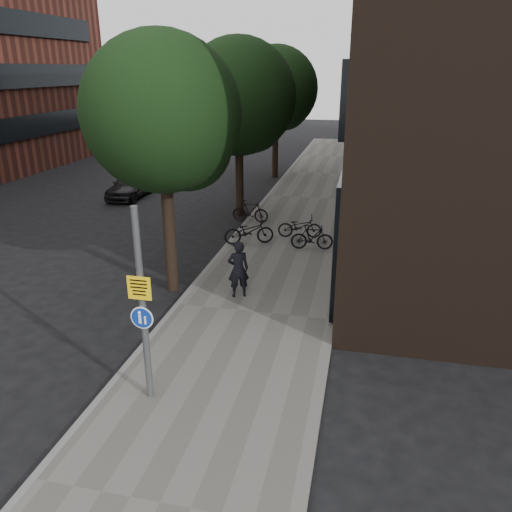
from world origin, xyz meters
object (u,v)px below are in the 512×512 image
(parked_bike_facade_near, at_px, (300,226))
(pedestrian, at_px, (238,269))
(parked_car_near, at_px, (131,185))
(signpost, at_px, (143,307))

(parked_bike_facade_near, bearing_deg, pedestrian, 161.96)
(parked_bike_facade_near, relative_size, parked_car_near, 0.45)
(pedestrian, distance_m, parked_bike_facade_near, 5.95)
(pedestrian, distance_m, parked_car_near, 14.01)
(parked_car_near, bearing_deg, parked_bike_facade_near, -29.03)
(pedestrian, relative_size, parked_bike_facade_near, 1.00)
(signpost, bearing_deg, parked_bike_facade_near, 81.30)
(parked_bike_facade_near, distance_m, parked_car_near, 10.99)
(parked_bike_facade_near, height_order, parked_car_near, parked_car_near)
(pedestrian, bearing_deg, signpost, 59.64)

